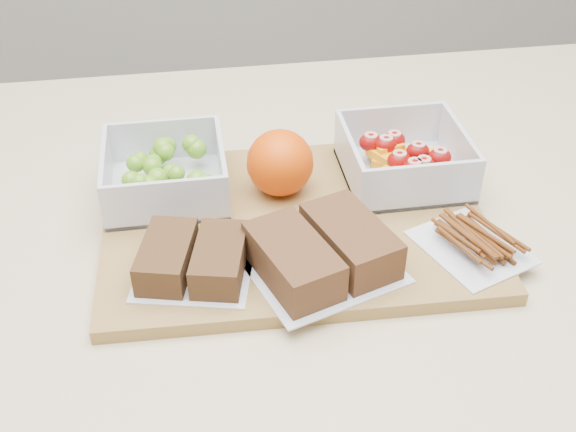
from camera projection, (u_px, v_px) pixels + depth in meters
name	position (u px, v px, depth m)	size (l,w,h in m)	color
cutting_board	(295.00, 224.00, 0.80)	(0.42, 0.30, 0.02)	olive
grape_container	(167.00, 172.00, 0.83)	(0.14, 0.14, 0.06)	silver
fruit_container	(404.00, 160.00, 0.85)	(0.14, 0.14, 0.06)	silver
orange	(280.00, 163.00, 0.82)	(0.08, 0.08, 0.08)	#EE4C05
sandwich_bag_left	(193.00, 259.00, 0.72)	(0.13, 0.13, 0.04)	silver
sandwich_bag_center	(322.00, 252.00, 0.72)	(0.18, 0.17, 0.04)	silver
pretzel_bag	(472.00, 239.00, 0.75)	(0.13, 0.14, 0.03)	silver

